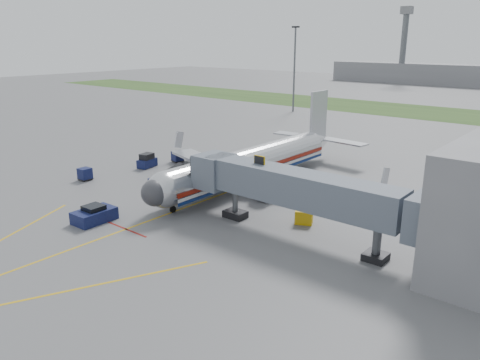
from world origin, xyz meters
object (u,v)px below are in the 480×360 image
Objects in this scene: airliner at (252,163)px; baggage_tug at (147,161)px; ramp_worker at (195,179)px; belt_loader at (165,180)px; pushback_tug at (94,215)px.

airliner reaches higher than baggage_tug.
baggage_tug reaches higher than ramp_worker.
baggage_tug is (-16.10, -3.36, -1.76)m from airliner.
belt_loader is 4.12m from ramp_worker.
pushback_tug is 20.57m from baggage_tug.
baggage_tug is (-12.10, 16.64, 0.18)m from pushback_tug.
ramp_worker is at bearing 23.89° from belt_loader.
pushback_tug is at bearing -53.98° from baggage_tug.
pushback_tug is at bearing -126.56° from ramp_worker.
ramp_worker reaches higher than pushback_tug.
baggage_tug is at bearing 131.60° from ramp_worker.
ramp_worker is (3.75, 1.66, 0.38)m from belt_loader.
airliner reaches higher than belt_loader.
airliner is 20.48m from pushback_tug.
airliner is at bearing 41.24° from belt_loader.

